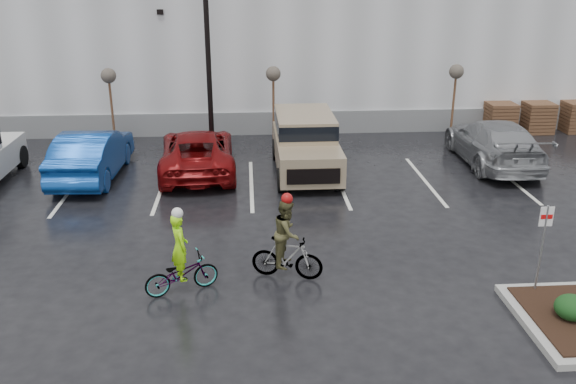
{
  "coord_description": "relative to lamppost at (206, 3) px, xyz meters",
  "views": [
    {
      "loc": [
        -2.6,
        -11.47,
        7.08
      ],
      "look_at": [
        -1.54,
        3.79,
        1.3
      ],
      "focal_mm": 38.0,
      "sensor_mm": 36.0,
      "label": 1
    }
  ],
  "objects": [
    {
      "name": "ground",
      "position": [
        4.0,
        -12.0,
        -5.69
      ],
      "size": [
        120.0,
        120.0,
        0.0
      ],
      "primitive_type": "plane",
      "color": "black",
      "rests_on": "ground"
    },
    {
      "name": "warehouse",
      "position": [
        4.0,
        9.99,
        -2.04
      ],
      "size": [
        60.5,
        15.5,
        7.2
      ],
      "color": "silver",
      "rests_on": "ground"
    },
    {
      "name": "wooded_ridge",
      "position": [
        4.0,
        33.0,
        -2.69
      ],
      "size": [
        80.0,
        25.0,
        6.0
      ],
      "primitive_type": "cube",
      "color": "#1F401A",
      "rests_on": "ground"
    },
    {
      "name": "lamppost",
      "position": [
        0.0,
        0.0,
        0.0
      ],
      "size": [
        0.5,
        1.0,
        9.22
      ],
      "color": "black",
      "rests_on": "ground"
    },
    {
      "name": "sapling_west",
      "position": [
        -4.0,
        1.0,
        -2.96
      ],
      "size": [
        0.6,
        0.6,
        3.2
      ],
      "color": "#4A2E1D",
      "rests_on": "ground"
    },
    {
      "name": "sapling_mid",
      "position": [
        2.5,
        1.0,
        -2.96
      ],
      "size": [
        0.6,
        0.6,
        3.2
      ],
      "color": "#4A2E1D",
      "rests_on": "ground"
    },
    {
      "name": "sapling_east",
      "position": [
        10.0,
        1.0,
        -2.96
      ],
      "size": [
        0.6,
        0.6,
        3.2
      ],
      "color": "#4A2E1D",
      "rests_on": "ground"
    },
    {
      "name": "pallet_stack_a",
      "position": [
        12.5,
        2.0,
        -5.01
      ],
      "size": [
        1.2,
        1.2,
        1.35
      ],
      "primitive_type": "cube",
      "color": "#4A2E1D",
      "rests_on": "ground"
    },
    {
      "name": "pallet_stack_b",
      "position": [
        14.2,
        2.0,
        -5.01
      ],
      "size": [
        1.2,
        1.2,
        1.35
      ],
      "primitive_type": "cube",
      "color": "#4A2E1D",
      "rests_on": "ground"
    },
    {
      "name": "shrub_a",
      "position": [
        8.0,
        -13.0,
        -5.27
      ],
      "size": [
        0.7,
        0.7,
        0.52
      ],
      "primitive_type": "ellipsoid",
      "color": "#123515",
      "rests_on": "curb_island"
    },
    {
      "name": "fire_lane_sign",
      "position": [
        7.8,
        -11.8,
        -4.28
      ],
      "size": [
        0.3,
        0.05,
        2.2
      ],
      "color": "gray",
      "rests_on": "ground"
    },
    {
      "name": "car_blue",
      "position": [
        -4.0,
        -2.8,
        -4.84
      ],
      "size": [
        2.01,
        5.22,
        1.7
      ],
      "primitive_type": "imported",
      "rotation": [
        0.0,
        0.0,
        3.1
      ],
      "color": "navy",
      "rests_on": "ground"
    },
    {
      "name": "car_red",
      "position": [
        -0.39,
        -2.48,
        -4.92
      ],
      "size": [
        2.86,
        5.63,
        1.53
      ],
      "primitive_type": "imported",
      "rotation": [
        0.0,
        0.0,
        3.2
      ],
      "color": "#6D090A",
      "rests_on": "ground"
    },
    {
      "name": "suv_tan",
      "position": [
        3.46,
        -2.9,
        -4.66
      ],
      "size": [
        2.2,
        5.1,
        2.06
      ],
      "primitive_type": null,
      "color": "gray",
      "rests_on": "ground"
    },
    {
      "name": "car_far_silver",
      "position": [
        10.51,
        -2.29,
        -4.85
      ],
      "size": [
        2.46,
        5.79,
        1.67
      ],
      "primitive_type": "imported",
      "rotation": [
        0.0,
        0.0,
        3.12
      ],
      "color": "#93969A",
      "rests_on": "ground"
    },
    {
      "name": "cyclist_hivis",
      "position": [
        -0.17,
        -11.06,
        -5.03
      ],
      "size": [
        1.81,
        1.19,
        2.07
      ],
      "rotation": [
        0.0,
        0.0,
        1.95
      ],
      "color": "#3F3F44",
      "rests_on": "ground"
    },
    {
      "name": "cyclist_olive",
      "position": [
        2.27,
        -10.55,
        -4.89
      ],
      "size": [
        1.73,
        0.93,
        2.16
      ],
      "rotation": [
        0.0,
        0.0,
        1.29
      ],
      "color": "#3F3F44",
      "rests_on": "ground"
    }
  ]
}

